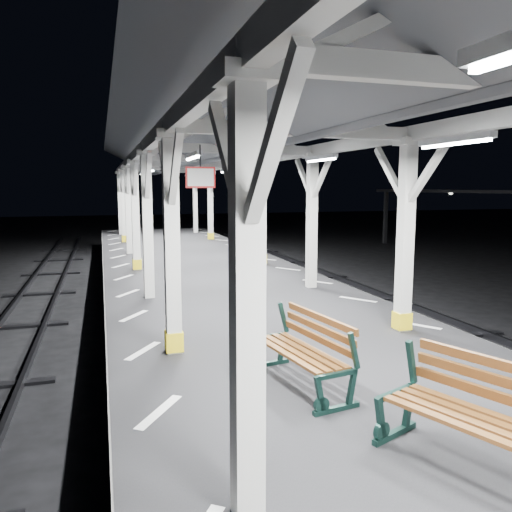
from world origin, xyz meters
name	(u,v)px	position (x,y,z in m)	size (l,w,h in m)	color
ground	(353,460)	(0.00, 0.00, 0.00)	(120.00, 120.00, 0.00)	black
platform	(354,424)	(0.00, 0.00, 0.50)	(6.00, 50.00, 1.00)	black
hazard_stripes_left	(159,412)	(-2.45, 0.00, 1.00)	(1.00, 48.00, 0.01)	silver
hazard_stripes_right	(510,366)	(2.45, 0.00, 1.00)	(1.00, 48.00, 0.01)	silver
canopy	(364,96)	(0.00, -0.02, 4.56)	(5.40, 49.00, 4.65)	beige
bench_near	(488,415)	(0.18, -2.04, 1.52)	(1.28, 1.93, 0.98)	black
bench_mid	(306,348)	(-0.58, 0.24, 1.48)	(0.88, 1.75, 0.91)	black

